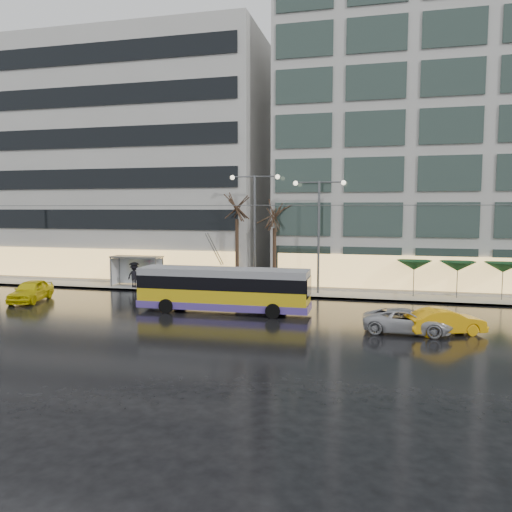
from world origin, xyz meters
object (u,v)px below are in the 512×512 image
(trolleybus, at_px, (223,291))
(street_lamp_near, at_px, (255,216))
(taxi_a, at_px, (31,291))
(bus_shelter, at_px, (134,264))

(trolleybus, bearing_deg, street_lamp_near, 89.21)
(trolleybus, xyz_separation_m, taxi_a, (-14.40, 0.24, -0.61))
(trolleybus, distance_m, street_lamp_near, 9.13)
(trolleybus, height_order, taxi_a, trolleybus)
(trolleybus, xyz_separation_m, street_lamp_near, (0.11, 7.88, 4.62))
(trolleybus, relative_size, bus_shelter, 2.62)
(bus_shelter, bearing_deg, street_lamp_near, 0.63)
(bus_shelter, relative_size, street_lamp_near, 0.47)
(bus_shelter, bearing_deg, taxi_a, -118.74)
(street_lamp_near, bearing_deg, trolleybus, -90.79)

